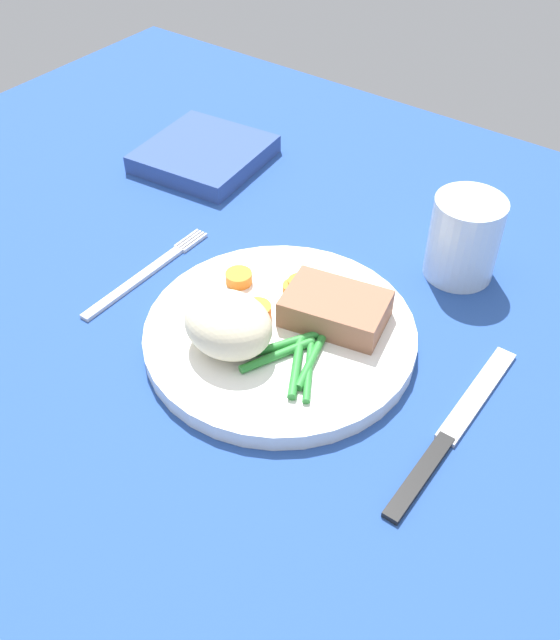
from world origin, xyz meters
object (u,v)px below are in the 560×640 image
at_px(fork, 147,273).
at_px(napkin, 204,154).
at_px(knife, 451,431).
at_px(water_glass, 463,243).
at_px(meat_portion, 335,309).
at_px(dinner_plate, 280,335).

relative_size(fork, napkin, 1.22).
bearing_deg(knife, water_glass, 111.65).
relative_size(fork, knife, 0.81).
height_order(fork, water_glass, water_glass).
bearing_deg(meat_portion, fork, -168.25).
bearing_deg(napkin, dinner_plate, -37.19).
relative_size(meat_portion, knife, 0.43).
xyz_separation_m(fork, water_glass, (0.25, 0.19, 0.03)).
bearing_deg(water_glass, dinner_plate, -114.59).
distance_m(meat_portion, napkin, 0.33).
distance_m(meat_portion, water_glass, 0.15).
relative_size(water_glass, napkin, 0.61).
relative_size(dinner_plate, meat_portion, 2.72).
distance_m(dinner_plate, meat_portion, 0.05).
bearing_deg(dinner_plate, water_glass, 65.41).
bearing_deg(meat_portion, napkin, 151.54).
relative_size(knife, napkin, 1.50).
bearing_deg(dinner_plate, napkin, 142.81).
distance_m(knife, water_glass, 0.21).
height_order(dinner_plate, meat_portion, meat_portion).
height_order(water_glass, napkin, water_glass).
relative_size(meat_portion, fork, 0.53).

